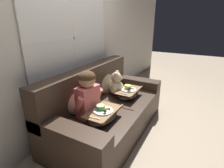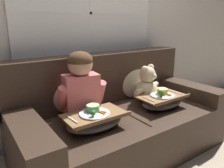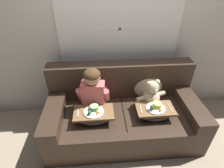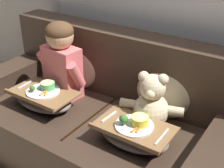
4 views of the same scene
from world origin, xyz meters
name	(u,v)px [view 3 (image 3 of 4)]	position (x,y,z in m)	size (l,w,h in m)	color
ground_plane	(122,132)	(0.00, 0.00, 0.00)	(14.00, 14.00, 0.00)	tan
wall_back_with_window	(119,27)	(0.00, 0.61, 1.30)	(8.00, 0.08, 2.60)	beige
couch	(122,112)	(0.00, 0.08, 0.31)	(1.94, 0.94, 0.90)	#38281E
throw_pillow_behind_child	(94,87)	(-0.37, 0.28, 0.60)	(0.41, 0.20, 0.43)	#C1B293
throw_pillow_behind_teddy	(148,85)	(0.37, 0.28, 0.60)	(0.42, 0.20, 0.44)	#C1B293
child_figure	(93,88)	(-0.37, 0.09, 0.72)	(0.42, 0.22, 0.57)	#DB6666
teddy_bear	(152,95)	(0.38, 0.09, 0.57)	(0.41, 0.30, 0.38)	beige
lap_tray_child	(94,115)	(-0.37, -0.12, 0.47)	(0.47, 0.29, 0.18)	slate
lap_tray_teddy	(155,111)	(0.37, -0.12, 0.47)	(0.46, 0.29, 0.19)	slate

